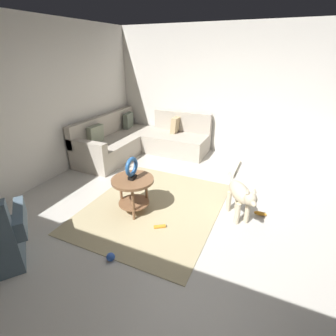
# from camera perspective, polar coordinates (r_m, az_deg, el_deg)

# --- Properties ---
(ground_plane) EXTENTS (6.00, 6.00, 0.10)m
(ground_plane) POSITION_cam_1_polar(r_m,az_deg,el_deg) (3.60, 5.89, -13.23)
(ground_plane) COLOR beige
(wall_back) EXTENTS (6.00, 0.12, 2.70)m
(wall_back) POSITION_cam_1_polar(r_m,az_deg,el_deg) (4.71, -30.12, 11.78)
(wall_back) COLOR silver
(wall_back) RESTS_ON ground_plane
(wall_right) EXTENTS (0.12, 6.00, 2.70)m
(wall_right) POSITION_cam_1_polar(r_m,az_deg,el_deg) (5.76, 16.56, 15.92)
(wall_right) COLOR silver
(wall_right) RESTS_ON ground_plane
(area_rug) EXTENTS (2.30, 1.90, 0.01)m
(area_rug) POSITION_cam_1_polar(r_m,az_deg,el_deg) (3.90, -3.21, -8.74)
(area_rug) COLOR tan
(area_rug) RESTS_ON ground_plane
(sectional_couch) EXTENTS (2.20, 2.25, 0.88)m
(sectional_couch) POSITION_cam_1_polar(r_m,az_deg,el_deg) (5.80, -6.44, 6.04)
(sectional_couch) COLOR #B2A899
(sectional_couch) RESTS_ON ground_plane
(side_table) EXTENTS (0.60, 0.60, 0.54)m
(side_table) POSITION_cam_1_polar(r_m,az_deg,el_deg) (3.62, -7.95, -4.19)
(side_table) COLOR brown
(side_table) RESTS_ON ground_plane
(torus_sculpture) EXTENTS (0.28, 0.08, 0.33)m
(torus_sculpture) POSITION_cam_1_polar(r_m,az_deg,el_deg) (3.48, -8.23, 0.04)
(torus_sculpture) COLOR black
(torus_sculpture) RESTS_ON side_table
(dog_bed_mat) EXTENTS (0.80, 0.60, 0.09)m
(dog_bed_mat) POSITION_cam_1_polar(r_m,az_deg,el_deg) (5.22, 12.25, 0.46)
(dog_bed_mat) COLOR beige
(dog_bed_mat) RESTS_ON ground_plane
(dog) EXTENTS (0.73, 0.52, 0.63)m
(dog) POSITION_cam_1_polar(r_m,az_deg,el_deg) (3.60, 16.18, -5.92)
(dog) COLOR beige
(dog) RESTS_ON ground_plane
(dog_toy_ball) EXTENTS (0.10, 0.10, 0.10)m
(dog_toy_ball) POSITION_cam_1_polar(r_m,az_deg,el_deg) (3.09, -12.89, -19.08)
(dog_toy_ball) COLOR blue
(dog_toy_ball) RESTS_ON ground_plane
(dog_toy_rope) EXTENTS (0.13, 0.16, 0.05)m
(dog_toy_rope) POSITION_cam_1_polar(r_m,az_deg,el_deg) (3.47, -1.89, -13.14)
(dog_toy_rope) COLOR orange
(dog_toy_rope) RESTS_ON ground_plane
(dog_toy_bone) EXTENTS (0.06, 0.18, 0.06)m
(dog_toy_bone) POSITION_cam_1_polar(r_m,az_deg,el_deg) (3.93, 20.20, -9.66)
(dog_toy_bone) COLOR orange
(dog_toy_bone) RESTS_ON ground_plane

